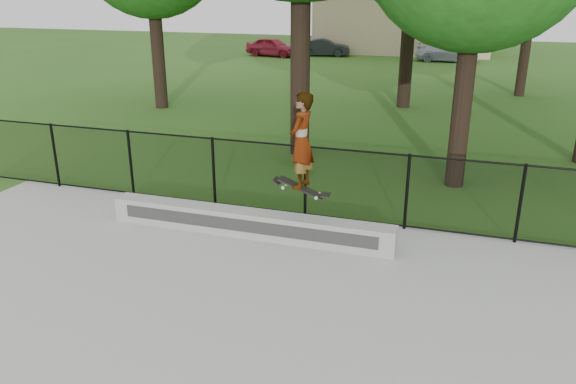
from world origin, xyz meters
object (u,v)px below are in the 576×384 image
Objects in this scene: grind_ledge at (248,223)px; car_c at (447,53)px; car_a at (273,47)px; skater_airborne at (301,143)px; car_b at (324,48)px.

car_c reaches higher than grind_ledge.
skater_airborne is (10.37, -28.03, 1.35)m from car_a.
grind_ledge is 2.95× the size of skater_airborne.
car_a is at bearing 110.30° from skater_airborne.
car_a is 1.19× the size of car_b.
skater_airborne is at bearing 177.20° from car_c.
car_a is 29.92m from skater_airborne.
car_a is 3.51m from car_b.
skater_airborne is at bearing -149.10° from car_a.
car_b reaches higher than grind_ledge.
grind_ledge is at bearing -150.95° from car_a.
grind_ledge is 28.58m from car_c.
grind_ledge is 1.56× the size of car_c.
car_b is 30.14m from skater_airborne.
car_b is at bearing -58.87° from car_a.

